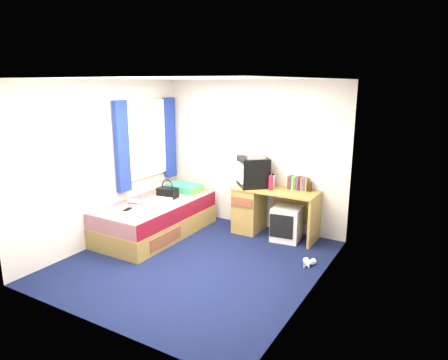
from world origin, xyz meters
The scene contains 20 objects.
ground centered at (0.00, 0.00, 0.00)m, with size 3.40×3.40×0.00m, color #0C1438.
room_shell centered at (0.00, 0.00, 1.45)m, with size 3.40×3.40×3.40m.
bed centered at (-1.10, 0.53, 0.27)m, with size 1.01×2.00×0.54m.
pillow centered at (-1.07, 1.25, 0.60)m, with size 0.57×0.36×0.12m, color #1B9FB4.
desk centered at (0.28, 1.44, 0.41)m, with size 1.30×0.55×0.75m.
storage_cube centered at (0.77, 1.35, 0.26)m, with size 0.42×0.42×0.52m, color white.
crt_tv centered at (0.15, 1.44, 0.98)m, with size 0.63×0.63×0.46m.
vcr centered at (0.15, 1.44, 1.25)m, with size 0.40×0.29×0.08m, color #AFAFB2.
book_row centered at (0.84, 1.60, 0.85)m, with size 0.31×0.13×0.20m.
picture_frame centered at (1.05, 1.59, 0.82)m, with size 0.02×0.12×0.14m, color black.
pink_water_bottle centered at (0.49, 1.37, 0.86)m, with size 0.07×0.07×0.21m, color red.
aerosol_can centered at (0.46, 1.51, 0.85)m, with size 0.06×0.06×0.20m, color white.
handbag centered at (-1.07, 0.80, 0.63)m, with size 0.34×0.21×0.30m.
towel centered at (-0.91, 0.37, 0.60)m, with size 0.33×0.28×0.11m, color white.
magazine centered at (-1.22, 0.72, 0.55)m, with size 0.21×0.28×0.01m, color #E4FB1B.
water_bottle centered at (-1.32, 0.28, 0.58)m, with size 0.07×0.07×0.20m, color silver.
colour_swatch_fan centered at (-1.14, -0.13, 0.55)m, with size 0.22×0.06×0.01m, color yellow.
remote_control centered at (-1.18, -0.02, 0.55)m, with size 0.05×0.16×0.02m, color black.
window_assembly centered at (-1.55, 0.90, 1.42)m, with size 0.11×1.42×1.40m.
white_heels centered at (1.38, 0.61, 0.04)m, with size 0.19×0.25×0.09m.
Camera 1 is at (2.85, -4.11, 2.36)m, focal length 32.00 mm.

